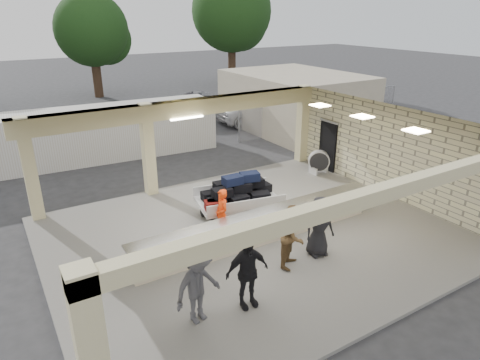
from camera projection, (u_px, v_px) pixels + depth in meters
ground at (252, 237)px, 13.36m from camera, size 120.00×120.00×0.00m
pavilion at (247, 189)px, 13.49m from camera, size 12.01×10.00×3.55m
baggage_counter at (261, 227)px, 12.75m from camera, size 8.20×0.58×0.98m
luggage_cart at (238, 195)px, 14.04m from camera, size 2.92×2.12×1.55m
drum_fan at (319, 161)px, 18.15m from camera, size 0.90×0.78×1.00m
baggage_handler at (222, 214)px, 12.83m from camera, size 0.39×0.61×1.59m
passenger_a at (293, 236)px, 11.42m from camera, size 0.93×0.80×1.78m
passenger_b at (247, 272)px, 9.80m from camera, size 1.10×0.48×1.83m
passenger_c at (198, 286)px, 9.32m from camera, size 1.24×0.66×1.82m
passenger_d at (319, 226)px, 11.94m from camera, size 0.91×0.48×1.77m
car_white_a at (260, 110)px, 26.88m from camera, size 5.59×2.97×1.55m
car_white_b at (273, 104)px, 28.74m from camera, size 4.97×2.55×1.50m
car_dark at (203, 104)px, 28.87m from camera, size 4.55×3.26×1.44m
container_white at (98, 133)px, 20.09m from camera, size 11.25×2.90×2.41m
fence at (325, 110)px, 25.44m from camera, size 12.06×0.06×2.03m
tree_mid at (95, 33)px, 33.37m from camera, size 6.00×5.60×8.00m
tree_right at (234, 15)px, 37.94m from camera, size 7.20×7.00×10.00m
adjacent_building at (295, 101)px, 25.30m from camera, size 6.00×8.00×3.20m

